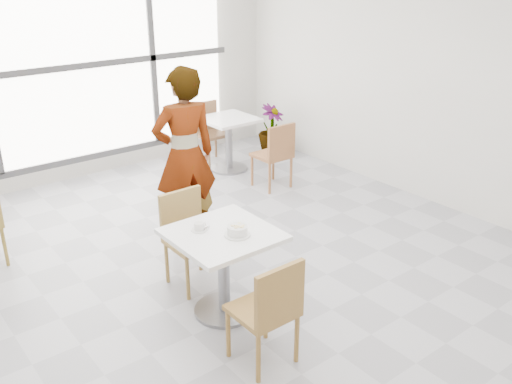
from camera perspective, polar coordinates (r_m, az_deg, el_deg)
floor at (r=5.28m, az=-2.04°, el=-9.04°), size 7.00×7.00×0.00m
wall_back at (r=7.71m, az=-18.15°, el=12.12°), size 6.00×0.00×6.00m
wall_right at (r=6.82m, az=18.90°, el=10.74°), size 0.00×7.00×7.00m
window at (r=7.65m, az=-17.98°, el=12.06°), size 4.60×0.07×2.52m
main_table at (r=4.61m, az=-3.34°, el=-6.65°), size 0.80×0.80×0.75m
chair_near at (r=4.04m, az=1.40°, el=-11.63°), size 0.42×0.42×0.87m
chair_far at (r=5.09m, az=-6.95°, el=-4.06°), size 0.42×0.42×0.87m
oatmeal_bowl at (r=4.43m, az=-1.92°, el=-3.93°), size 0.21×0.21×0.09m
coffee_cup at (r=4.54m, az=-5.77°, el=-3.55°), size 0.16×0.13×0.07m
person at (r=5.78m, az=-7.26°, el=3.72°), size 0.74×0.55×1.83m
bg_table_right at (r=7.82m, az=-2.80°, el=5.68°), size 0.70×0.70×0.75m
bg_chair_right_near at (r=7.14m, az=2.03°, el=4.12°), size 0.42×0.42×0.87m
bg_chair_right_far at (r=8.16m, az=-4.83°, el=6.47°), size 0.42×0.42×0.87m
plant_right at (r=8.57m, az=1.62°, el=6.43°), size 0.53×0.53×0.74m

